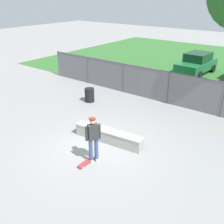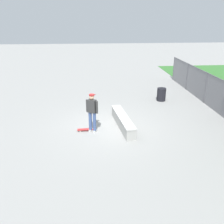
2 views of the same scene
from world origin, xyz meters
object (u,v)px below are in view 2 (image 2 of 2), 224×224
at_px(skateboard, 86,129).
at_px(trash_bin, 161,94).
at_px(skateboarder, 92,111).
at_px(concrete_ledge, 123,121).

distance_m(skateboard, trash_bin, 6.31).
bearing_deg(skateboarder, trash_bin, 133.55).
distance_m(concrete_ledge, skateboarder, 1.72).
relative_size(skateboarder, trash_bin, 2.25).
bearing_deg(trash_bin, concrete_ledge, -38.30).
distance_m(concrete_ledge, trash_bin, 4.79).
relative_size(concrete_ledge, trash_bin, 3.95).
height_order(concrete_ledge, skateboarder, skateboarder).
xyz_separation_m(concrete_ledge, skateboarder, (0.47, -1.48, 0.75)).
bearing_deg(skateboard, concrete_ledge, 101.01).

